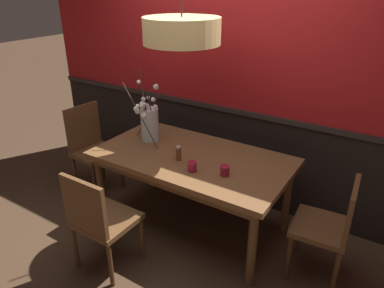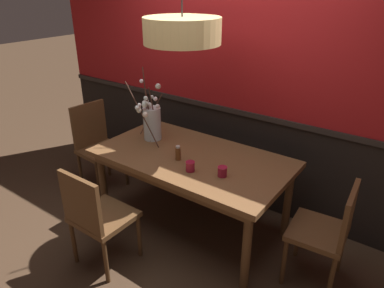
% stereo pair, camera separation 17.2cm
% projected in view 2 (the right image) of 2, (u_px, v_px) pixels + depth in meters
% --- Properties ---
extents(ground_plane, '(24.00, 24.00, 0.00)m').
position_uv_depth(ground_plane, '(192.00, 225.00, 3.58)').
color(ground_plane, '#422D1E').
extents(back_wall, '(4.81, 0.14, 2.74)m').
position_uv_depth(back_wall, '(236.00, 75.00, 3.56)').
color(back_wall, black).
rests_on(back_wall, ground).
extents(dining_table, '(1.77, 0.98, 0.77)m').
position_uv_depth(dining_table, '(192.00, 164.00, 3.30)').
color(dining_table, brown).
rests_on(dining_table, ground).
extents(chair_head_east_end, '(0.45, 0.47, 0.88)m').
position_uv_depth(chair_head_east_end, '(328.00, 229.00, 2.72)').
color(chair_head_east_end, brown).
rests_on(chair_head_east_end, ground).
extents(chair_head_west_end, '(0.43, 0.48, 0.98)m').
position_uv_depth(chair_head_west_end, '(96.00, 142.00, 4.06)').
color(chair_head_west_end, brown).
rests_on(chair_head_west_end, ground).
extents(chair_near_side_left, '(0.46, 0.44, 0.91)m').
position_uv_depth(chair_near_side_left, '(96.00, 215.00, 2.89)').
color(chair_near_side_left, brown).
rests_on(chair_near_side_left, ground).
extents(chair_far_side_left, '(0.42, 0.40, 0.91)m').
position_uv_depth(chair_far_side_left, '(218.00, 141.00, 4.15)').
color(chair_far_side_left, brown).
rests_on(chair_far_side_left, ground).
extents(chair_far_side_right, '(0.42, 0.39, 0.99)m').
position_uv_depth(chair_far_side_right, '(263.00, 150.00, 3.86)').
color(chair_far_side_right, brown).
rests_on(chair_far_side_right, ground).
extents(vase_with_blossoms, '(0.38, 0.44, 0.71)m').
position_uv_depth(vase_with_blossoms, '(152.00, 123.00, 3.53)').
color(vase_with_blossoms, silver).
rests_on(vase_with_blossoms, dining_table).
extents(candle_holder_nearer_center, '(0.08, 0.08, 0.09)m').
position_uv_depth(candle_holder_nearer_center, '(190.00, 166.00, 2.98)').
color(candle_holder_nearer_center, maroon).
rests_on(candle_holder_nearer_center, dining_table).
extents(candle_holder_nearer_edge, '(0.08, 0.08, 0.09)m').
position_uv_depth(candle_holder_nearer_edge, '(222.00, 171.00, 2.91)').
color(candle_holder_nearer_edge, maroon).
rests_on(candle_holder_nearer_edge, dining_table).
extents(condiment_bottle, '(0.05, 0.05, 0.14)m').
position_uv_depth(condiment_bottle, '(178.00, 153.00, 3.16)').
color(condiment_bottle, brown).
rests_on(condiment_bottle, dining_table).
extents(pendant_lamp, '(0.63, 0.63, 0.99)m').
position_uv_depth(pendant_lamp, '(182.00, 31.00, 2.85)').
color(pendant_lamp, tan).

